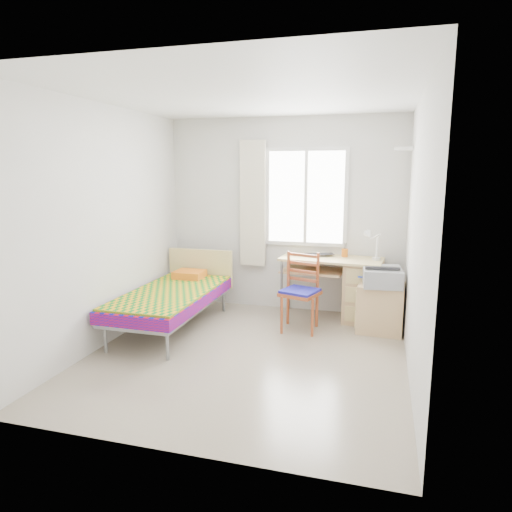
{
  "coord_description": "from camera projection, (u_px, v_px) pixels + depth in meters",
  "views": [
    {
      "loc": [
        1.29,
        -4.31,
        1.9
      ],
      "look_at": [
        -0.06,
        0.55,
        0.95
      ],
      "focal_mm": 32.0,
      "sensor_mm": 36.0,
      "label": 1
    }
  ],
  "objects": [
    {
      "name": "floating_shelf",
      "position": [
        404.0,
        149.0,
        5.31
      ],
      "size": [
        0.2,
        0.32,
        0.03
      ],
      "primitive_type": "cube",
      "color": "white",
      "rests_on": "wall_right"
    },
    {
      "name": "curtain",
      "position": [
        253.0,
        204.0,
        6.21
      ],
      "size": [
        0.35,
        0.05,
        1.7
      ],
      "primitive_type": "cube",
      "color": "beige",
      "rests_on": "wall_back"
    },
    {
      "name": "ceiling",
      "position": [
        247.0,
        95.0,
        4.29
      ],
      "size": [
        3.5,
        3.5,
        0.0
      ],
      "primitive_type": "plane",
      "rotation": [
        3.14,
        0.0,
        0.0
      ],
      "color": "white",
      "rests_on": "wall_back"
    },
    {
      "name": "desk",
      "position": [
        358.0,
        287.0,
        5.81
      ],
      "size": [
        1.32,
        0.69,
        0.8
      ],
      "rotation": [
        0.0,
        0.0,
        -0.08
      ],
      "color": "#D3BD6E",
      "rests_on": "floor"
    },
    {
      "name": "book",
      "position": [
        312.0,
        273.0,
        5.94
      ],
      "size": [
        0.22,
        0.28,
        0.02
      ],
      "primitive_type": "imported",
      "rotation": [
        0.0,
        0.0,
        0.11
      ],
      "color": "gray",
      "rests_on": "desk"
    },
    {
      "name": "pen_cup",
      "position": [
        345.0,
        253.0,
        5.91
      ],
      "size": [
        0.1,
        0.1,
        0.1
      ],
      "primitive_type": "cylinder",
      "rotation": [
        0.0,
        0.0,
        -0.26
      ],
      "color": "orange",
      "rests_on": "desk"
    },
    {
      "name": "wall_left",
      "position": [
        106.0,
        226.0,
        4.96
      ],
      "size": [
        0.0,
        3.5,
        3.5
      ],
      "primitive_type": "plane",
      "rotation": [
        1.57,
        0.0,
        1.57
      ],
      "color": "silver",
      "rests_on": "ground"
    },
    {
      "name": "window",
      "position": [
        306.0,
        197.0,
        6.04
      ],
      "size": [
        1.1,
        0.04,
        1.3
      ],
      "color": "white",
      "rests_on": "wall_back"
    },
    {
      "name": "task_lamp",
      "position": [
        372.0,
        241.0,
        5.56
      ],
      "size": [
        0.22,
        0.32,
        0.4
      ],
      "rotation": [
        0.0,
        0.0,
        0.16
      ],
      "color": "white",
      "rests_on": "desk"
    },
    {
      "name": "floor",
      "position": [
        248.0,
        355.0,
        4.77
      ],
      "size": [
        3.5,
        3.5,
        0.0
      ],
      "primitive_type": "plane",
      "color": "#BCAD93",
      "rests_on": "ground"
    },
    {
      "name": "laptop",
      "position": [
        320.0,
        256.0,
        5.92
      ],
      "size": [
        0.44,
        0.36,
        0.03
      ],
      "primitive_type": "imported",
      "rotation": [
        0.0,
        0.0,
        0.36
      ],
      "color": "black",
      "rests_on": "desk"
    },
    {
      "name": "bed",
      "position": [
        174.0,
        296.0,
        5.53
      ],
      "size": [
        0.92,
        1.93,
        0.83
      ],
      "rotation": [
        0.0,
        0.0,
        -0.01
      ],
      "color": "gray",
      "rests_on": "floor"
    },
    {
      "name": "wall_right",
      "position": [
        417.0,
        238.0,
        4.11
      ],
      "size": [
        0.0,
        3.5,
        3.5
      ],
      "primitive_type": "plane",
      "rotation": [
        1.57,
        0.0,
        -1.57
      ],
      "color": "silver",
      "rests_on": "ground"
    },
    {
      "name": "cabinet",
      "position": [
        380.0,
        308.0,
        5.43
      ],
      "size": [
        0.56,
        0.51,
        0.57
      ],
      "rotation": [
        0.0,
        0.0,
        -0.07
      ],
      "color": "tan",
      "rests_on": "floor"
    },
    {
      "name": "printer",
      "position": [
        382.0,
        276.0,
        5.33
      ],
      "size": [
        0.47,
        0.54,
        0.22
      ],
      "rotation": [
        0.0,
        0.0,
        0.09
      ],
      "color": "#96999D",
      "rests_on": "cabinet"
    },
    {
      "name": "wall_back",
      "position": [
        284.0,
        215.0,
        6.19
      ],
      "size": [
        3.2,
        0.0,
        3.2
      ],
      "primitive_type": "plane",
      "rotation": [
        1.57,
        0.0,
        0.0
      ],
      "color": "silver",
      "rests_on": "ground"
    },
    {
      "name": "chair",
      "position": [
        301.0,
        287.0,
        5.47
      ],
      "size": [
        0.51,
        0.51,
        0.94
      ],
      "rotation": [
        0.0,
        0.0,
        -0.31
      ],
      "color": "brown",
      "rests_on": "floor"
    }
  ]
}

